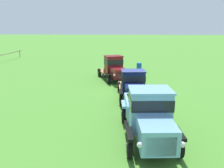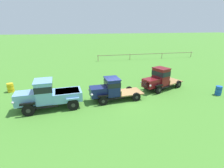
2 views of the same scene
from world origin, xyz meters
name	(u,v)px [view 1 (image 1 of 2)]	position (x,y,z in m)	size (l,w,h in m)	color
ground_plane	(134,97)	(0.00, 0.00, 0.00)	(240.00, 240.00, 0.00)	#47842D
vintage_truck_foreground_near	(148,113)	(-5.92, -0.37, 1.19)	(5.18, 2.40, 2.36)	black
vintage_truck_second_in_line	(133,85)	(-0.80, 0.11, 1.05)	(4.85, 2.17, 2.04)	black
vintage_truck_midrow_center	(114,68)	(4.59, 1.66, 1.15)	(5.05, 3.21, 2.28)	black
oil_drum_near_fence	(139,67)	(9.49, -0.89, 0.43)	(0.59, 0.59, 0.87)	#1951B2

